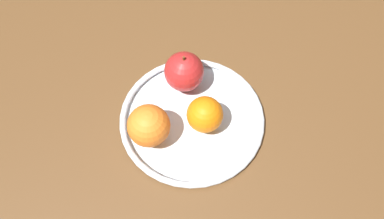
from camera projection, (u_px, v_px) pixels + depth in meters
ground_plane at (192, 126)px, 83.14cm from camera, size 149.37×149.37×4.00cm
fruit_bowl at (192, 119)px, 80.59cm from camera, size 28.22×28.22×1.80cm
apple at (184, 72)px, 80.26cm from camera, size 7.85×7.85×8.65cm
orange_back_right at (205, 115)px, 76.19cm from camera, size 6.86×6.86×6.86cm
orange_front_left at (149, 126)px, 74.48cm from camera, size 7.91×7.91×7.91cm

